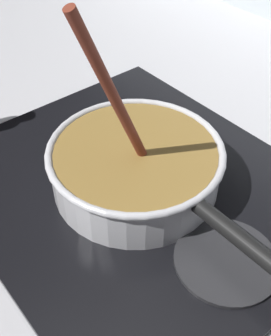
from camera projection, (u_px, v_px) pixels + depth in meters
The scene contains 5 objects.
ground at pixel (86, 225), 0.63m from camera, with size 2.40×1.60×0.04m, color #B7B7BC.
hob_plate at pixel (136, 187), 0.66m from camera, with size 0.56×0.48×0.01m, color black.
burner_ring at pixel (136, 182), 0.65m from camera, with size 0.19×0.19×0.01m, color #592D0C.
spare_burner at pixel (226, 260), 0.55m from camera, with size 0.14×0.14×0.01m, color #262628.
cooking_pan at pixel (136, 166), 0.62m from camera, with size 0.43×0.26×0.31m.
Camera 1 is at (0.36, -0.20, 0.47)m, focal length 44.74 mm.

